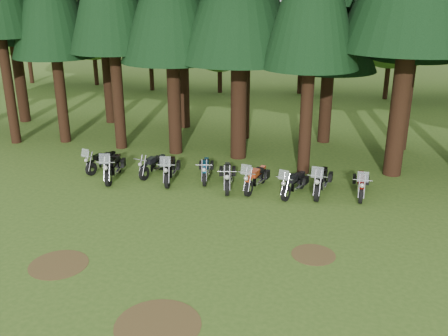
{
  "coord_description": "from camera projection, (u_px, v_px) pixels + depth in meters",
  "views": [
    {
      "loc": [
        5.14,
        -13.69,
        7.91
      ],
      "look_at": [
        0.45,
        5.0,
        1.0
      ],
      "focal_mm": 40.0,
      "sensor_mm": 36.0,
      "label": 1
    }
  ],
  "objects": [
    {
      "name": "motorcycle_4",
      "position": [
        206.0,
        170.0,
        21.87
      ],
      "size": [
        0.6,
        2.12,
        0.87
      ],
      "rotation": [
        0.0,
        0.0,
        0.22
      ],
      "color": "black",
      "rests_on": "ground"
    },
    {
      "name": "decid_3",
      "position": [
        223.0,
        36.0,
        38.85
      ],
      "size": [
        6.12,
        5.95,
        7.65
      ],
      "color": "#321C10",
      "rests_on": "ground"
    },
    {
      "name": "decid_0",
      "position": [
        25.0,
        14.0,
        42.48
      ],
      "size": [
        8.0,
        7.78,
        10.0
      ],
      "color": "#321C10",
      "rests_on": "ground"
    },
    {
      "name": "dirt_patch_2",
      "position": [
        158.0,
        325.0,
        12.47
      ],
      "size": [
        2.2,
        2.2,
        0.01
      ],
      "primitive_type": "cylinder",
      "color": "#4C3D1E",
      "rests_on": "ground"
    },
    {
      "name": "motorcycle_9",
      "position": [
        361.0,
        185.0,
        20.12
      ],
      "size": [
        0.42,
        2.23,
        1.41
      ],
      "rotation": [
        0.0,
        0.0,
        0.0
      ],
      "color": "black",
      "rests_on": "ground"
    },
    {
      "name": "motorcycle_6",
      "position": [
        256.0,
        179.0,
        20.75
      ],
      "size": [
        0.71,
        2.3,
        1.44
      ],
      "rotation": [
        0.0,
        0.0,
        -0.19
      ],
      "color": "black",
      "rests_on": "ground"
    },
    {
      "name": "decid_4",
      "position": [
        305.0,
        38.0,
        38.54
      ],
      "size": [
        5.93,
        5.76,
        7.41
      ],
      "color": "#321C10",
      "rests_on": "ground"
    },
    {
      "name": "dirt_patch_1",
      "position": [
        313.0,
        255.0,
        15.77
      ],
      "size": [
        1.4,
        1.4,
        0.01
      ],
      "primitive_type": "cylinder",
      "color": "#4C3D1E",
      "rests_on": "ground"
    },
    {
      "name": "motorcycle_1",
      "position": [
        113.0,
        168.0,
        21.9
      ],
      "size": [
        0.8,
        2.47,
        1.55
      ],
      "rotation": [
        0.0,
        0.0,
        0.2
      ],
      "color": "black",
      "rests_on": "ground"
    },
    {
      "name": "motorcycle_5",
      "position": [
        227.0,
        177.0,
        20.95
      ],
      "size": [
        0.68,
        2.32,
        0.96
      ],
      "rotation": [
        0.0,
        0.0,
        0.23
      ],
      "color": "black",
      "rests_on": "ground"
    },
    {
      "name": "decid_1",
      "position": [
        94.0,
        16.0,
        41.56
      ],
      "size": [
        7.91,
        7.69,
        9.88
      ],
      "color": "#321C10",
      "rests_on": "ground"
    },
    {
      "name": "motorcycle_7",
      "position": [
        294.0,
        184.0,
        20.24
      ],
      "size": [
        0.93,
        2.17,
        1.38
      ],
      "rotation": [
        0.0,
        0.0,
        -0.31
      ],
      "color": "black",
      "rests_on": "ground"
    },
    {
      "name": "motorcycle_3",
      "position": [
        170.0,
        170.0,
        21.67
      ],
      "size": [
        0.76,
        2.39,
        1.5
      ],
      "rotation": [
        0.0,
        0.0,
        0.2
      ],
      "color": "black",
      "rests_on": "ground"
    },
    {
      "name": "ground",
      "position": [
        174.0,
        245.0,
        16.35
      ],
      "size": [
        120.0,
        120.0,
        0.0
      ],
      "primitive_type": "plane",
      "color": "#36561C",
      "rests_on": "ground"
    },
    {
      "name": "decid_5",
      "position": [
        400.0,
        14.0,
        35.82
      ],
      "size": [
        8.45,
        8.21,
        10.56
      ],
      "color": "#321C10",
      "rests_on": "ground"
    },
    {
      "name": "motorcycle_0",
      "position": [
        102.0,
        162.0,
        22.95
      ],
      "size": [
        0.8,
        2.08,
        1.32
      ],
      "rotation": [
        0.0,
        0.0,
        -0.27
      ],
      "color": "black",
      "rests_on": "ground"
    },
    {
      "name": "dirt_patch_0",
      "position": [
        59.0,
        264.0,
        15.21
      ],
      "size": [
        1.8,
        1.8,
        0.01
      ],
      "primitive_type": "cylinder",
      "color": "#4C3D1E",
      "rests_on": "ground"
    },
    {
      "name": "motorcycle_2",
      "position": [
        153.0,
        166.0,
        22.44
      ],
      "size": [
        0.55,
        2.09,
        0.86
      ],
      "rotation": [
        0.0,
        0.0,
        -0.2
      ],
      "color": "black",
      "rests_on": "ground"
    },
    {
      "name": "decid_2",
      "position": [
        152.0,
        29.0,
        39.68
      ],
      "size": [
        6.72,
        6.53,
        8.4
      ],
      "color": "#321C10",
      "rests_on": "ground"
    },
    {
      "name": "motorcycle_8",
      "position": [
        321.0,
        182.0,
        20.33
      ],
      "size": [
        0.57,
        2.47,
        1.55
      ],
      "rotation": [
        0.0,
        0.0,
        -0.1
      ],
      "color": "black",
      "rests_on": "ground"
    }
  ]
}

